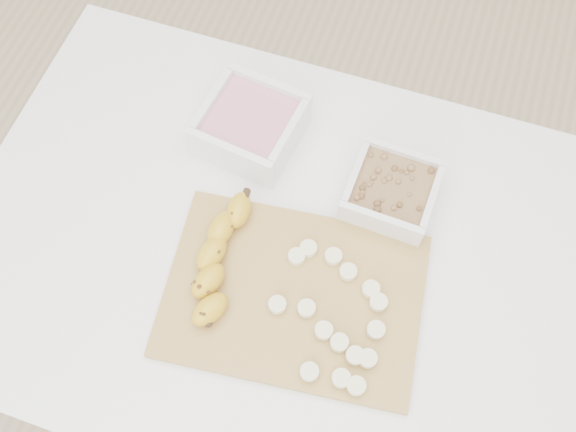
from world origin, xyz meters
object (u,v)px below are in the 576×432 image
(bowl_granola, at_px, (391,192))
(cutting_board, at_px, (293,295))
(banana, at_px, (219,260))
(table, at_px, (282,271))
(bowl_yogurt, at_px, (251,125))

(bowl_granola, height_order, cutting_board, bowl_granola)
(bowl_granola, bearing_deg, banana, -137.93)
(banana, bearing_deg, table, 42.60)
(table, distance_m, cutting_board, 0.13)
(bowl_yogurt, height_order, bowl_granola, bowl_yogurt)
(cutting_board, height_order, banana, banana)
(bowl_yogurt, xyz_separation_m, bowl_granola, (0.25, -0.04, -0.00))
(bowl_yogurt, distance_m, banana, 0.24)
(table, bearing_deg, cutting_board, -58.21)
(table, height_order, bowl_granola, bowl_granola)
(cutting_board, bearing_deg, banana, 175.95)
(bowl_granola, xyz_separation_m, cutting_board, (-0.09, -0.20, -0.02))
(cutting_board, bearing_deg, table, 121.79)
(bowl_yogurt, relative_size, cutting_board, 0.45)
(bowl_yogurt, relative_size, bowl_granola, 1.23)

